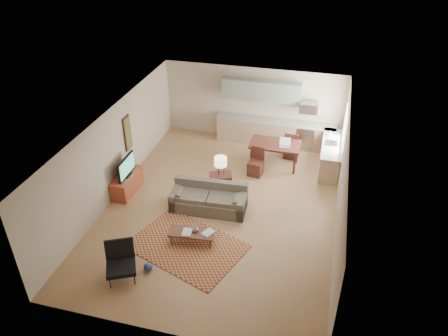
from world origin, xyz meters
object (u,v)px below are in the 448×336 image
(coffee_table, at_px, (192,237))
(dining_table, at_px, (274,155))
(tv_credenza, at_px, (127,183))
(sofa, at_px, (209,198))
(armchair, at_px, (121,264))
(console_table, at_px, (221,185))

(coffee_table, bearing_deg, dining_table, 66.06)
(coffee_table, height_order, tv_credenza, tv_credenza)
(coffee_table, distance_m, dining_table, 4.62)
(sofa, bearing_deg, dining_table, 60.38)
(dining_table, bearing_deg, tv_credenza, -146.84)
(armchair, height_order, console_table, armchair)
(coffee_table, xyz_separation_m, dining_table, (1.46, 4.37, 0.24))
(coffee_table, bearing_deg, console_table, 79.88)
(tv_credenza, relative_size, dining_table, 0.79)
(armchair, relative_size, dining_table, 0.54)
(coffee_table, bearing_deg, armchair, -132.63)
(sofa, height_order, tv_credenza, sofa)
(armchair, relative_size, console_table, 1.18)
(armchair, bearing_deg, sofa, 41.68)
(armchair, height_order, tv_credenza, armchair)
(armchair, relative_size, tv_credenza, 0.69)
(console_table, bearing_deg, armchair, -129.40)
(armchair, distance_m, dining_table, 6.54)
(tv_credenza, bearing_deg, sofa, -4.89)
(sofa, bearing_deg, console_table, 74.67)
(dining_table, bearing_deg, sofa, -116.35)
(console_table, relative_size, dining_table, 0.46)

